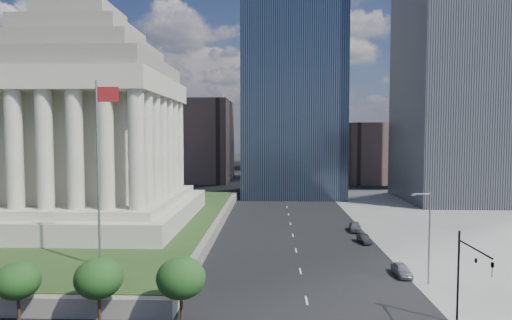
{
  "coord_description": "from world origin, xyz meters",
  "views": [
    {
      "loc": [
        -3.43,
        -20.88,
        16.13
      ],
      "look_at": [
        -5.07,
        23.77,
        13.48
      ],
      "focal_mm": 30.0,
      "sensor_mm": 36.0,
      "label": 1
    }
  ],
  "objects_px": {
    "street_lamp_north": "(428,232)",
    "parked_sedan_near": "(402,270)",
    "parked_sedan_far": "(355,227)",
    "traffic_signal_ne": "(468,269)",
    "flagpole": "(99,163)",
    "war_memorial": "(84,102)",
    "parked_sedan_mid": "(364,239)"
  },
  "relations": [
    {
      "from": "street_lamp_north",
      "to": "parked_sedan_near",
      "type": "xyz_separation_m",
      "value": [
        -1.83,
        2.79,
        -4.97
      ]
    },
    {
      "from": "parked_sedan_far",
      "to": "traffic_signal_ne",
      "type": "bearing_deg",
      "value": -81.0
    },
    {
      "from": "flagpole",
      "to": "parked_sedan_far",
      "type": "height_order",
      "value": "flagpole"
    },
    {
      "from": "war_memorial",
      "to": "parked_sedan_near",
      "type": "relative_size",
      "value": 9.56
    },
    {
      "from": "traffic_signal_ne",
      "to": "street_lamp_north",
      "type": "height_order",
      "value": "street_lamp_north"
    },
    {
      "from": "war_memorial",
      "to": "flagpole",
      "type": "distance_m",
      "value": 28.16
    },
    {
      "from": "street_lamp_north",
      "to": "parked_sedan_far",
      "type": "xyz_separation_m",
      "value": [
        -2.75,
        25.25,
        -4.87
      ]
    },
    {
      "from": "traffic_signal_ne",
      "to": "parked_sedan_far",
      "type": "xyz_separation_m",
      "value": [
        -1.93,
        36.55,
        -4.46
      ]
    },
    {
      "from": "traffic_signal_ne",
      "to": "parked_sedan_mid",
      "type": "xyz_separation_m",
      "value": [
        -2.12,
        28.82,
        -4.64
      ]
    },
    {
      "from": "flagpole",
      "to": "traffic_signal_ne",
      "type": "xyz_separation_m",
      "value": [
        34.33,
        -10.3,
        -7.86
      ]
    },
    {
      "from": "war_memorial",
      "to": "parked_sedan_mid",
      "type": "xyz_separation_m",
      "value": [
        44.38,
        -5.49,
        -20.79
      ]
    },
    {
      "from": "flagpole",
      "to": "war_memorial",
      "type": "bearing_deg",
      "value": 116.89
    },
    {
      "from": "parked_sedan_near",
      "to": "parked_sedan_mid",
      "type": "xyz_separation_m",
      "value": [
        -1.12,
        14.72,
        -0.08
      ]
    },
    {
      "from": "parked_sedan_near",
      "to": "parked_sedan_mid",
      "type": "distance_m",
      "value": 14.76
    },
    {
      "from": "flagpole",
      "to": "parked_sedan_far",
      "type": "distance_m",
      "value": 43.48
    },
    {
      "from": "war_memorial",
      "to": "parked_sedan_mid",
      "type": "relative_size",
      "value": 10.48
    },
    {
      "from": "war_memorial",
      "to": "parked_sedan_near",
      "type": "bearing_deg",
      "value": -23.95
    },
    {
      "from": "flagpole",
      "to": "traffic_signal_ne",
      "type": "distance_m",
      "value": 36.69
    },
    {
      "from": "parked_sedan_near",
      "to": "parked_sedan_far",
      "type": "distance_m",
      "value": 22.47
    },
    {
      "from": "parked_sedan_near",
      "to": "war_memorial",
      "type": "bearing_deg",
      "value": 154.75
    },
    {
      "from": "traffic_signal_ne",
      "to": "street_lamp_north",
      "type": "distance_m",
      "value": 11.34
    },
    {
      "from": "parked_sedan_near",
      "to": "parked_sedan_mid",
      "type": "bearing_deg",
      "value": 93.03
    },
    {
      "from": "flagpole",
      "to": "parked_sedan_mid",
      "type": "relative_size",
      "value": 5.38
    },
    {
      "from": "street_lamp_north",
      "to": "parked_sedan_mid",
      "type": "bearing_deg",
      "value": 99.55
    },
    {
      "from": "flagpole",
      "to": "traffic_signal_ne",
      "type": "height_order",
      "value": "flagpole"
    },
    {
      "from": "parked_sedan_near",
      "to": "parked_sedan_mid",
      "type": "height_order",
      "value": "parked_sedan_near"
    },
    {
      "from": "flagpole",
      "to": "parked_sedan_far",
      "type": "xyz_separation_m",
      "value": [
        32.4,
        26.25,
        -12.33
      ]
    },
    {
      "from": "traffic_signal_ne",
      "to": "parked_sedan_far",
      "type": "distance_m",
      "value": 36.87
    },
    {
      "from": "traffic_signal_ne",
      "to": "parked_sedan_near",
      "type": "relative_size",
      "value": 1.96
    },
    {
      "from": "parked_sedan_mid",
      "to": "parked_sedan_far",
      "type": "relative_size",
      "value": 0.8
    },
    {
      "from": "flagpole",
      "to": "street_lamp_north",
      "type": "xyz_separation_m",
      "value": [
        35.16,
        1.0,
        -7.45
      ]
    },
    {
      "from": "street_lamp_north",
      "to": "parked_sedan_mid",
      "type": "distance_m",
      "value": 18.46
    }
  ]
}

